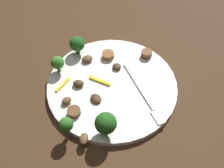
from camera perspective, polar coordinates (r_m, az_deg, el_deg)
ground_plane at (r=0.64m, az=0.00°, el=-0.79°), size 1.40×1.40×0.00m
plate at (r=0.63m, az=0.00°, el=-0.40°), size 0.30×0.30×0.01m
fork at (r=0.61m, az=6.94°, el=-2.62°), size 0.18×0.04×0.00m
broccoli_floret_0 at (r=0.64m, az=-11.35°, el=4.38°), size 0.03×0.03×0.04m
broccoli_floret_1 at (r=0.68m, az=-7.36°, el=8.32°), size 0.04×0.04×0.05m
broccoli_floret_2 at (r=0.54m, az=-9.60°, el=-8.43°), size 0.03×0.03×0.05m
broccoli_floret_3 at (r=0.52m, az=-1.32°, el=-8.28°), size 0.04×0.04×0.06m
sausage_slice_0 at (r=0.68m, az=-0.82°, el=6.08°), size 0.04×0.04×0.01m
sausage_slice_1 at (r=0.58m, az=-7.99°, el=-5.81°), size 0.04×0.04×0.01m
sausage_slice_2 at (r=0.68m, az=7.28°, el=6.32°), size 0.04×0.04×0.02m
mushroom_0 at (r=0.65m, az=1.02°, el=3.67°), size 0.03×0.03×0.01m
mushroom_1 at (r=0.62m, az=-7.08°, el=0.08°), size 0.03×0.03×0.01m
mushroom_2 at (r=0.55m, az=-5.91°, el=-11.35°), size 0.03×0.02×0.01m
mushroom_3 at (r=0.60m, az=-3.41°, el=-3.08°), size 0.03×0.03×0.01m
mushroom_4 at (r=0.60m, az=-9.55°, el=-3.53°), size 0.03×0.03×0.01m
mushroom_5 at (r=0.67m, az=-5.23°, el=5.26°), size 0.03×0.03×0.01m
pepper_strip_0 at (r=0.63m, az=-10.33°, el=-0.19°), size 0.04×0.04×0.00m
pepper_strip_1 at (r=0.63m, az=-2.55°, el=0.65°), size 0.04×0.05×0.00m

